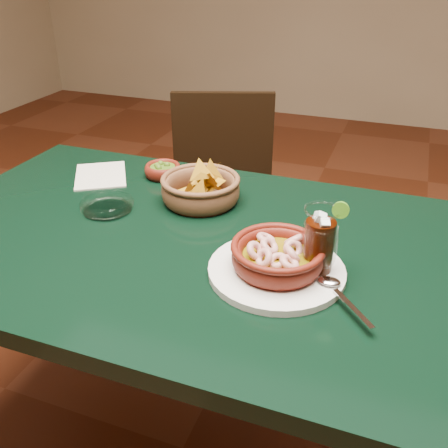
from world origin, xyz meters
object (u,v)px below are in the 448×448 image
(dining_table, at_px, (172,269))
(chip_basket, at_px, (201,189))
(shrimp_plate, at_px, (277,260))
(cola_drink, at_px, (319,244))
(dining_chair, at_px, (222,203))

(dining_table, bearing_deg, chip_basket, 88.02)
(shrimp_plate, relative_size, cola_drink, 2.03)
(shrimp_plate, height_order, chip_basket, chip_basket)
(shrimp_plate, bearing_deg, chip_basket, 137.30)
(chip_basket, relative_size, cola_drink, 1.39)
(dining_chair, relative_size, cola_drink, 5.19)
(dining_table, xyz_separation_m, cola_drink, (0.35, -0.05, 0.17))
(dining_table, bearing_deg, dining_chair, 100.89)
(chip_basket, bearing_deg, dining_chair, 104.90)
(dining_chair, relative_size, shrimp_plate, 2.56)
(dining_table, relative_size, dining_chair, 1.39)
(dining_chair, distance_m, shrimp_plate, 0.93)
(chip_basket, bearing_deg, cola_drink, -33.02)
(chip_basket, bearing_deg, shrimp_plate, -42.70)
(dining_table, distance_m, chip_basket, 0.22)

